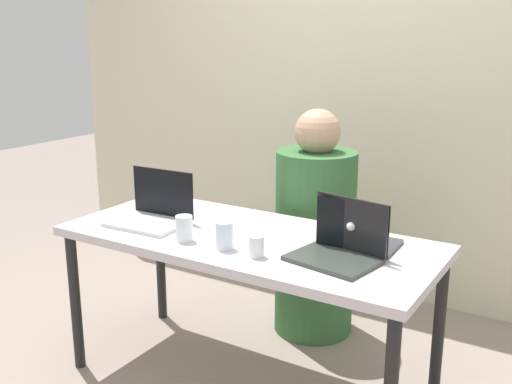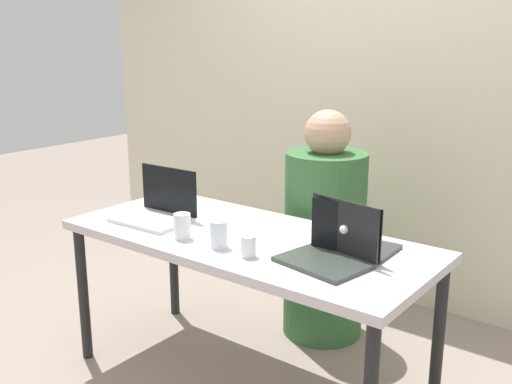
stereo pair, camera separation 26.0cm
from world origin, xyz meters
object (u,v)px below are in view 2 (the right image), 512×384
object	(u,v)px
person_at_center	(324,238)
laptop_front_left	(158,209)
laptop_front_right	(330,250)
laptop_back_right	(353,240)
water_glass_center	(219,236)
water_glass_right	(248,248)
water_glass_left	(182,228)

from	to	relation	value
person_at_center	laptop_front_left	world-z (taller)	person_at_center
laptop_front_right	laptop_back_right	distance (m)	0.16
water_glass_center	water_glass_right	size ratio (longest dim) A/B	1.34
water_glass_right	water_glass_left	xyz separation A→B (m)	(-0.36, -0.00, 0.01)
water_glass_center	water_glass_right	xyz separation A→B (m)	(0.16, -0.01, -0.01)
person_at_center	laptop_front_right	bearing A→B (deg)	110.03
water_glass_left	person_at_center	bearing A→B (deg)	76.03
laptop_front_right	water_glass_left	distance (m)	0.66
laptop_back_right	water_glass_left	world-z (taller)	laptop_back_right
laptop_front_left	person_at_center	bearing A→B (deg)	53.44
water_glass_left	laptop_front_right	bearing A→B (deg)	12.77
laptop_front_right	laptop_front_left	world-z (taller)	laptop_front_left
person_at_center	water_glass_center	size ratio (longest dim) A/B	10.51
person_at_center	laptop_front_right	xyz separation A→B (m)	(0.43, -0.69, 0.23)
water_glass_center	laptop_front_right	bearing A→B (deg)	16.99
water_glass_center	water_glass_left	world-z (taller)	water_glass_center
person_at_center	water_glass_left	distance (m)	0.89
laptop_back_right	water_glass_center	size ratio (longest dim) A/B	2.68
laptop_back_right	water_glass_right	xyz separation A→B (m)	(-0.30, -0.30, -0.01)
laptop_front_right	laptop_front_left	distance (m)	0.92
water_glass_left	water_glass_right	bearing A→B (deg)	0.28
person_at_center	laptop_front_left	size ratio (longest dim) A/B	3.46
laptop_front_right	laptop_back_right	size ratio (longest dim) A/B	1.17
laptop_front_right	water_glass_left	xyz separation A→B (m)	(-0.64, -0.15, -0.00)
laptop_back_right	water_glass_right	world-z (taller)	laptop_back_right
laptop_back_right	water_glass_center	world-z (taller)	laptop_back_right
laptop_back_right	water_glass_left	bearing A→B (deg)	22.36
water_glass_center	laptop_back_right	bearing A→B (deg)	32.37
water_glass_center	water_glass_left	distance (m)	0.20
laptop_front_left	water_glass_center	xyz separation A→B (m)	(0.48, -0.11, -0.00)
laptop_front_left	laptop_back_right	size ratio (longest dim) A/B	1.13
laptop_back_right	water_glass_right	distance (m)	0.42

